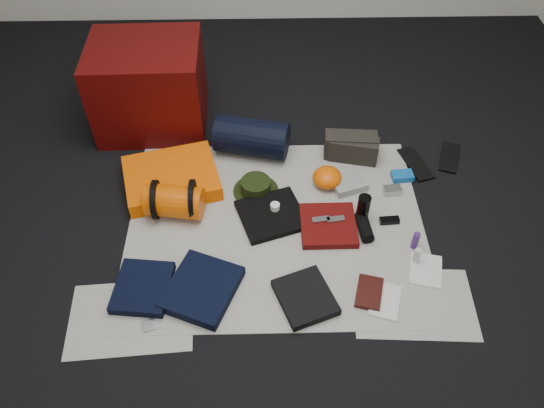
{
  "coord_description": "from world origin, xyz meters",
  "views": [
    {
      "loc": [
        -0.06,
        -1.85,
        2.21
      ],
      "look_at": [
        -0.02,
        0.07,
        0.1
      ],
      "focal_mm": 35.0,
      "sensor_mm": 36.0,
      "label": 1
    }
  ],
  "objects_px": {
    "navy_duffel": "(252,137)",
    "water_bottle": "(363,209)",
    "red_cabinet": "(149,87)",
    "paperback_book": "(369,292)",
    "stuff_sack": "(175,202)",
    "compact_camera": "(392,190)",
    "sleeping_pad": "(171,178)"
  },
  "relations": [
    {
      "from": "paperback_book",
      "to": "red_cabinet",
      "type": "bearing_deg",
      "value": 147.01
    },
    {
      "from": "water_bottle",
      "to": "compact_camera",
      "type": "bearing_deg",
      "value": 44.25
    },
    {
      "from": "water_bottle",
      "to": "paperback_book",
      "type": "bearing_deg",
      "value": -93.32
    },
    {
      "from": "stuff_sack",
      "to": "compact_camera",
      "type": "xyz_separation_m",
      "value": [
        1.22,
        0.13,
        -0.07
      ]
    },
    {
      "from": "red_cabinet",
      "to": "navy_duffel",
      "type": "bearing_deg",
      "value": -27.46
    },
    {
      "from": "sleeping_pad",
      "to": "stuff_sack",
      "type": "xyz_separation_m",
      "value": [
        0.05,
        -0.23,
        0.04
      ]
    },
    {
      "from": "compact_camera",
      "to": "paperback_book",
      "type": "distance_m",
      "value": 0.72
    },
    {
      "from": "sleeping_pad",
      "to": "stuff_sack",
      "type": "height_order",
      "value": "stuff_sack"
    },
    {
      "from": "red_cabinet",
      "to": "paperback_book",
      "type": "height_order",
      "value": "red_cabinet"
    },
    {
      "from": "stuff_sack",
      "to": "water_bottle",
      "type": "xyz_separation_m",
      "value": [
        1.02,
        -0.07,
        -0.0
      ]
    },
    {
      "from": "navy_duffel",
      "to": "water_bottle",
      "type": "height_order",
      "value": "navy_duffel"
    },
    {
      "from": "navy_duffel",
      "to": "water_bottle",
      "type": "relative_size",
      "value": 2.51
    },
    {
      "from": "red_cabinet",
      "to": "navy_duffel",
      "type": "relative_size",
      "value": 1.52
    },
    {
      "from": "compact_camera",
      "to": "paperback_book",
      "type": "height_order",
      "value": "compact_camera"
    },
    {
      "from": "navy_duffel",
      "to": "paperback_book",
      "type": "xyz_separation_m",
      "value": [
        0.57,
        -1.05,
        -0.1
      ]
    },
    {
      "from": "sleeping_pad",
      "to": "navy_duffel",
      "type": "height_order",
      "value": "navy_duffel"
    },
    {
      "from": "navy_duffel",
      "to": "paperback_book",
      "type": "relative_size",
      "value": 2.35
    },
    {
      "from": "navy_duffel",
      "to": "water_bottle",
      "type": "distance_m",
      "value": 0.83
    },
    {
      "from": "navy_duffel",
      "to": "sleeping_pad",
      "type": "bearing_deg",
      "value": -136.74
    },
    {
      "from": "sleeping_pad",
      "to": "compact_camera",
      "type": "xyz_separation_m",
      "value": [
        1.27,
        -0.1,
        -0.03
      ]
    },
    {
      "from": "navy_duffel",
      "to": "red_cabinet",
      "type": "bearing_deg",
      "value": 166.85
    },
    {
      "from": "water_bottle",
      "to": "compact_camera",
      "type": "xyz_separation_m",
      "value": [
        0.2,
        0.2,
        -0.07
      ]
    },
    {
      "from": "red_cabinet",
      "to": "compact_camera",
      "type": "bearing_deg",
      "value": -26.69
    },
    {
      "from": "stuff_sack",
      "to": "navy_duffel",
      "type": "relative_size",
      "value": 0.7
    },
    {
      "from": "sleeping_pad",
      "to": "water_bottle",
      "type": "relative_size",
      "value": 2.98
    },
    {
      "from": "navy_duffel",
      "to": "water_bottle",
      "type": "bearing_deg",
      "value": -30.32
    },
    {
      "from": "red_cabinet",
      "to": "sleeping_pad",
      "type": "height_order",
      "value": "red_cabinet"
    },
    {
      "from": "water_bottle",
      "to": "paperback_book",
      "type": "height_order",
      "value": "water_bottle"
    },
    {
      "from": "water_bottle",
      "to": "red_cabinet",
      "type": "bearing_deg",
      "value": 144.54
    },
    {
      "from": "paperback_book",
      "to": "compact_camera",
      "type": "bearing_deg",
      "value": 86.72
    },
    {
      "from": "sleeping_pad",
      "to": "compact_camera",
      "type": "height_order",
      "value": "sleeping_pad"
    },
    {
      "from": "navy_duffel",
      "to": "water_bottle",
      "type": "xyz_separation_m",
      "value": [
        0.6,
        -0.57,
        -0.03
      ]
    }
  ]
}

